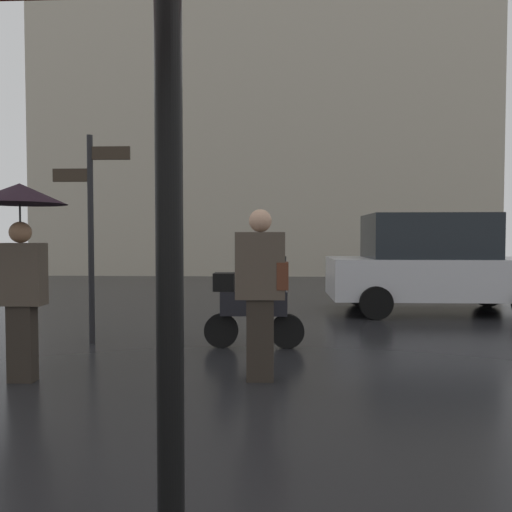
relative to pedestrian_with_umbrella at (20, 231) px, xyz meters
name	(u,v)px	position (x,y,z in m)	size (l,w,h in m)	color
pedestrian_with_umbrella	(20,231)	(0.00, 0.00, 0.00)	(0.93, 0.93, 2.04)	#2A241E
pedestrian_with_bag	(262,284)	(2.46, 0.14, -0.55)	(0.54, 0.24, 1.78)	#2A241E
parked_scooter	(251,307)	(2.27, 1.64, -1.00)	(1.35, 0.32, 1.23)	black
parked_car_left	(433,264)	(5.70, 4.91, -0.59)	(4.19, 1.98, 1.94)	silver
street_signpost	(91,218)	(0.04, 1.80, 0.20)	(1.08, 0.08, 2.90)	black
building_block	(262,56)	(1.99, 15.08, 7.18)	(17.88, 2.93, 17.48)	#B2A893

